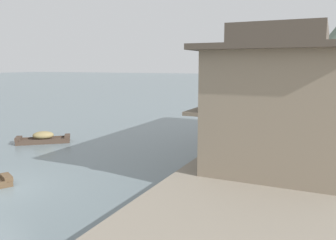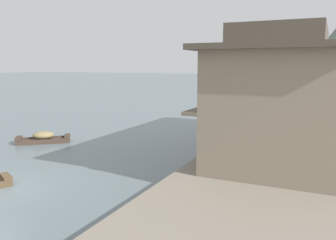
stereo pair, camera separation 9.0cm
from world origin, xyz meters
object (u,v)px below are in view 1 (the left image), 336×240
Objects in this scene: house_waterfront_nearest at (280,102)px; house_waterfront_second at (288,92)px; boat_moored_far at (278,98)px; boat_moored_nearest at (267,106)px; boat_moored_second at (43,138)px; boat_moored_third at (236,124)px; mooring_post_dock_near at (210,146)px; house_waterfront_tall at (292,86)px; mooring_post_dock_mid at (243,124)px.

house_waterfront_second is (-0.35, 6.13, 0.00)m from house_waterfront_nearest.
house_waterfront_nearest is (5.66, -42.01, 3.55)m from boat_moored_far.
boat_moored_second is (-10.46, -28.50, 0.19)m from boat_moored_nearest.
boat_moored_second reaches higher than boat_moored_third.
boat_moored_second is at bearing 177.20° from mooring_post_dock_near.
house_waterfront_nearest is (5.41, -30.31, 3.62)m from boat_moored_nearest.
house_waterfront_second is at bearing -81.59° from boat_moored_far.
house_waterfront_second is (5.06, -24.17, 3.62)m from boat_moored_nearest.
boat_moored_second is 41.48m from boat_moored_far.
boat_moored_second is at bearing -104.26° from boat_moored_far.
boat_moored_second is at bearing 173.51° from house_waterfront_nearest.
boat_moored_third is at bearing 98.39° from mooring_post_dock_near.
boat_moored_second is at bearing -146.68° from house_waterfront_tall.
boat_moored_second is at bearing -150.54° from mooring_post_dock_mid.
house_waterfront_tall is at bearing -27.76° from boat_moored_third.
boat_moored_third is at bearing 122.16° from house_waterfront_second.
boat_moored_third is 0.91× the size of boat_moored_far.
boat_moored_third is 6.56m from house_waterfront_tall.
boat_moored_third is 0.77× the size of house_waterfront_second.
house_waterfront_second is at bearing 93.30° from house_waterfront_nearest.
boat_moored_third is 6.02m from mooring_post_dock_mid.
boat_moored_second is at bearing -110.16° from boat_moored_nearest.
boat_moored_third is at bearing 109.08° from mooring_post_dock_mid.
house_waterfront_tall is at bearing 33.32° from boat_moored_second.
boat_moored_third is at bearing -89.72° from boat_moored_far.
mooring_post_dock_near is at bearing -90.00° from mooring_post_dock_mid.
house_waterfront_nearest is at bearing -86.76° from house_waterfront_tall.
mooring_post_dock_mid reaches higher than boat_moored_nearest.
mooring_post_dock_mid reaches higher than boat_moored_far.
boat_moored_nearest is 5.37× the size of mooring_post_dock_mid.
mooring_post_dock_mid is at bearing 140.99° from house_waterfront_second.
house_waterfront_second is at bearing 56.77° from mooring_post_dock_near.
mooring_post_dock_near is (2.08, -40.80, 0.92)m from boat_moored_far.
house_waterfront_nearest reaches higher than boat_moored_third.
boat_moored_far is (-0.25, 11.70, 0.07)m from boat_moored_nearest.
house_waterfront_nearest reaches higher than boat_moored_second.
boat_moored_third is 27.65m from boat_moored_far.
boat_moored_third is 13.33m from mooring_post_dock_near.
boat_moored_far is 0.78× the size of house_waterfront_nearest.
boat_moored_third is at bearing -90.39° from boat_moored_nearest.
house_waterfront_nearest is at bearing -79.87° from boat_moored_nearest.
house_waterfront_second is 7.74× the size of mooring_post_dock_mid.
house_waterfront_second is 5.68m from house_waterfront_tall.
boat_moored_nearest is 1.29× the size of boat_moored_second.
boat_moored_far is at bearing 98.41° from house_waterfront_second.
mooring_post_dock_near is 7.55m from mooring_post_dock_mid.
boat_moored_nearest is 30.36m from boat_moored_second.
boat_moored_far is 42.54m from house_waterfront_nearest.
house_waterfront_second reaches higher than mooring_post_dock_mid.
boat_moored_nearest is at bearing 100.13° from house_waterfront_nearest.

